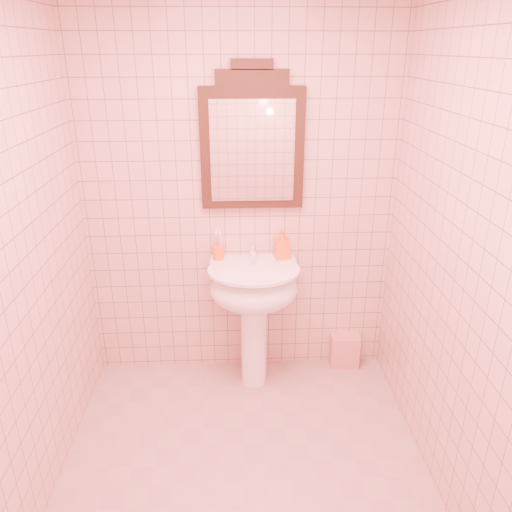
{
  "coord_description": "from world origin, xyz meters",
  "views": [
    {
      "loc": [
        -0.03,
        -1.98,
        2.15
      ],
      "look_at": [
        0.08,
        0.55,
        1.08
      ],
      "focal_mm": 35.0,
      "sensor_mm": 36.0,
      "label": 1
    }
  ],
  "objects_px": {
    "mirror": "(252,143)",
    "toothbrush_cup": "(218,252)",
    "pedestal_sink": "(254,297)",
    "soap_dispenser": "(282,244)",
    "towel": "(344,350)"
  },
  "relations": [
    {
      "from": "mirror",
      "to": "toothbrush_cup",
      "type": "distance_m",
      "value": 0.73
    },
    {
      "from": "pedestal_sink",
      "to": "mirror",
      "type": "bearing_deg",
      "value": 90.0
    },
    {
      "from": "pedestal_sink",
      "to": "mirror",
      "type": "relative_size",
      "value": 0.98
    },
    {
      "from": "pedestal_sink",
      "to": "toothbrush_cup",
      "type": "bearing_deg",
      "value": 145.51
    },
    {
      "from": "toothbrush_cup",
      "to": "soap_dispenser",
      "type": "xyz_separation_m",
      "value": [
        0.42,
        -0.0,
        0.05
      ]
    },
    {
      "from": "pedestal_sink",
      "to": "mirror",
      "type": "xyz_separation_m",
      "value": [
        0.0,
        0.2,
        0.95
      ]
    },
    {
      "from": "mirror",
      "to": "toothbrush_cup",
      "type": "height_order",
      "value": "mirror"
    },
    {
      "from": "pedestal_sink",
      "to": "toothbrush_cup",
      "type": "height_order",
      "value": "toothbrush_cup"
    },
    {
      "from": "pedestal_sink",
      "to": "soap_dispenser",
      "type": "height_order",
      "value": "soap_dispenser"
    },
    {
      "from": "toothbrush_cup",
      "to": "soap_dispenser",
      "type": "relative_size",
      "value": 0.86
    },
    {
      "from": "toothbrush_cup",
      "to": "towel",
      "type": "xyz_separation_m",
      "value": [
        0.89,
        0.01,
        -0.79
      ]
    },
    {
      "from": "pedestal_sink",
      "to": "toothbrush_cup",
      "type": "relative_size",
      "value": 5.06
    },
    {
      "from": "pedestal_sink",
      "to": "towel",
      "type": "height_order",
      "value": "pedestal_sink"
    },
    {
      "from": "mirror",
      "to": "toothbrush_cup",
      "type": "bearing_deg",
      "value": -168.52
    },
    {
      "from": "mirror",
      "to": "towel",
      "type": "xyz_separation_m",
      "value": [
        0.66,
        -0.03,
        -1.48
      ]
    }
  ]
}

